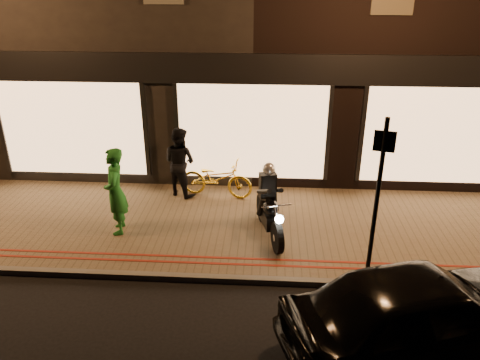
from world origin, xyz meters
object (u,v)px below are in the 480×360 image
at_px(motorcycle, 269,208).
at_px(bicycle_gold, 217,178).
at_px(sign_post, 378,193).
at_px(parked_car, 422,312).
at_px(person_green, 115,191).

height_order(motorcycle, bicycle_gold, motorcycle).
xyz_separation_m(motorcycle, sign_post, (1.81, -1.36, 1.06)).
bearing_deg(bicycle_gold, motorcycle, -133.83).
relative_size(motorcycle, sign_post, 0.64).
bearing_deg(bicycle_gold, sign_post, -125.23).
relative_size(sign_post, parked_car, 0.72).
distance_m(person_green, parked_car, 6.21).
bearing_deg(person_green, sign_post, 62.21).
distance_m(sign_post, parked_car, 2.05).
bearing_deg(sign_post, parked_car, -76.05).
bearing_deg(sign_post, motorcycle, 143.06).
height_order(bicycle_gold, person_green, person_green).
bearing_deg(bicycle_gold, person_green, 144.22).
relative_size(bicycle_gold, person_green, 0.96).
bearing_deg(parked_car, sign_post, -4.88).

